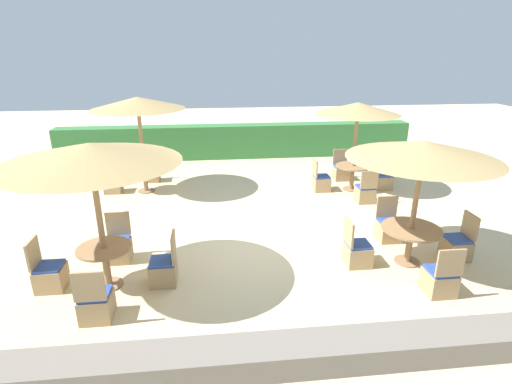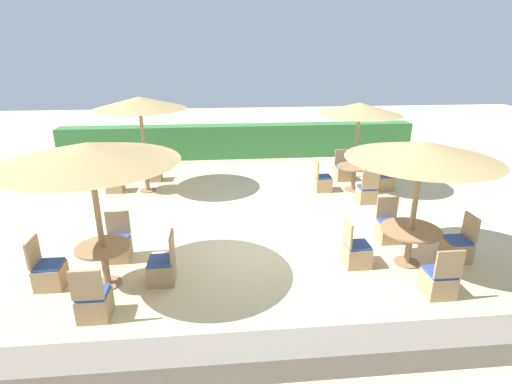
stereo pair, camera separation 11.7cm
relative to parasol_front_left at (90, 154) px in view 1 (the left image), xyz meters
name	(u,v)px [view 1 (the left image)]	position (x,y,z in m)	size (l,w,h in m)	color
ground_plane	(259,241)	(2.81, 1.40, -2.37)	(40.00, 40.00, 0.00)	beige
hedge_row	(237,141)	(2.81, 8.40, -1.76)	(13.00, 0.70, 1.22)	#387A3D
stone_border	(292,355)	(2.81, -2.20, -2.19)	(10.00, 0.56, 0.36)	slate
parasol_front_left	(90,154)	(0.00, 0.00, 0.00)	(2.82, 2.82, 2.54)	#93704C
round_table_front_left	(105,257)	(0.00, 0.00, -1.82)	(0.90, 0.90, 0.75)	#93704C
patio_chair_front_left_north	(118,248)	(0.00, 0.90, -2.11)	(0.46, 0.46, 0.93)	tan
patio_chair_front_left_south	(96,304)	(0.05, -0.92, -2.11)	(0.46, 0.46, 0.93)	tan
patio_chair_front_left_east	(164,269)	(0.96, -0.01, -2.11)	(0.46, 0.46, 0.93)	tan
patio_chair_front_left_west	(50,275)	(-0.96, 0.02, -2.11)	(0.46, 0.46, 0.93)	tan
parasol_back_right	(358,109)	(5.86, 4.36, -0.03)	(2.30, 2.30, 2.51)	#93704C
round_table_back_right	(353,171)	(5.86, 4.36, -1.81)	(0.98, 0.98, 0.73)	#93704C
patio_chair_back_right_west	(321,182)	(4.95, 4.40, -2.11)	(0.46, 0.46, 0.93)	tan
patio_chair_back_right_south	(365,193)	(5.89, 3.36, -2.11)	(0.46, 0.46, 0.93)	tan
patio_chair_back_right_north	(341,171)	(5.86, 5.33, -2.11)	(0.46, 0.46, 0.93)	tan
patio_chair_back_right_east	(384,180)	(6.83, 4.36, -2.11)	(0.46, 0.46, 0.93)	tan
parasol_front_right	(423,150)	(5.55, 0.20, -0.15)	(2.66, 2.66, 2.39)	#93704C
round_table_front_right	(411,235)	(5.55, 0.20, -1.79)	(1.10, 1.10, 0.73)	#93704C
patio_chair_front_right_west	(357,252)	(4.54, 0.23, -2.11)	(0.46, 0.46, 0.93)	tan
patio_chair_front_right_east	(457,246)	(6.57, 0.24, -2.11)	(0.46, 0.46, 0.93)	tan
patio_chair_front_right_north	(388,228)	(5.57, 1.16, -2.11)	(0.46, 0.46, 0.93)	tan
patio_chair_front_right_south	(440,280)	(5.58, -0.86, -2.11)	(0.46, 0.46, 0.93)	tan
parasol_back_left	(138,103)	(-0.07, 4.88, 0.13)	(2.52, 2.52, 2.67)	#93704C
round_table_back_left	(145,173)	(-0.07, 4.88, -1.83)	(0.92, 0.92, 0.73)	#93704C
patio_chair_back_left_west	(112,183)	(-1.00, 4.90, -2.11)	(0.46, 0.46, 0.93)	tan
patio_chair_back_left_north	(152,173)	(-0.01, 5.84, -2.11)	(0.46, 0.46, 0.93)	tan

